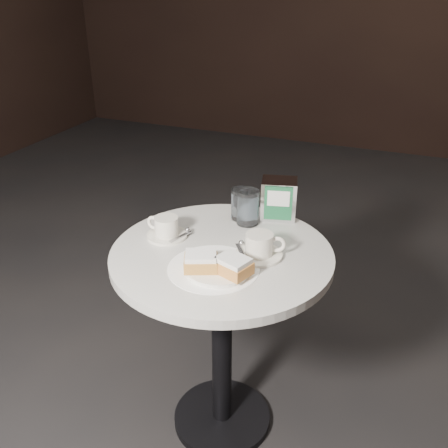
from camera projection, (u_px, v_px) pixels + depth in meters
ground at (222, 420)px, 1.90m from camera, size 7.00×7.00×0.00m
cafe_table at (222, 303)px, 1.65m from camera, size 0.70×0.70×0.74m
sugar_spill at (214, 268)px, 1.47m from camera, size 0.35×0.35×0.00m
beignet_plate at (218, 266)px, 1.44m from camera, size 0.21×0.21×0.06m
coffee_cup_left at (166, 228)px, 1.63m from camera, size 0.15×0.14×0.07m
coffee_cup_right at (260, 247)px, 1.52m from camera, size 0.18×0.18×0.08m
water_glass_left at (241, 204)px, 1.74m from camera, size 0.09×0.09×0.11m
water_glass_right at (248, 208)px, 1.70m from camera, size 0.08×0.08×0.12m
napkin_dispenser at (279, 199)px, 1.74m from camera, size 0.14×0.12×0.14m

